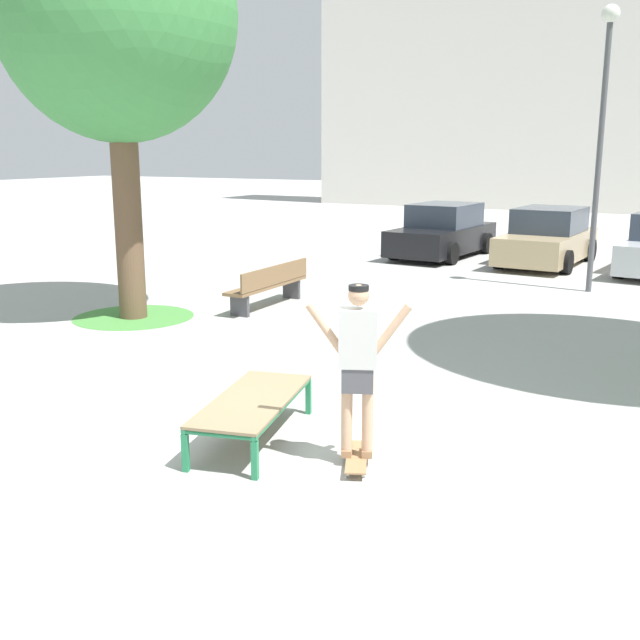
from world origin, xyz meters
The scene contains 11 objects.
ground_plane centered at (0.00, 0.00, 0.00)m, with size 120.00×120.00×0.00m, color #A8A8A3.
building_facade centered at (-0.48, 33.81, 7.32)m, with size 31.37×4.00×14.64m, color silver.
skate_box centered at (0.01, -0.10, 0.41)m, with size 1.18×2.02×0.46m.
skateboard centered at (1.26, -0.17, 0.08)m, with size 0.50×0.81×0.09m.
skater centered at (1.26, -0.16, 1.07)m, with size 0.95×0.47×1.69m.
tree_near_left centered at (-5.18, 3.86, 5.20)m, with size 4.08×4.08×7.38m.
grass_patch_near_left centered at (-5.18, 3.86, 0.00)m, with size 2.18×2.18×0.01m, color #47893D.
car_black centered at (-2.84, 14.16, 0.69)m, with size 2.16×4.32×1.50m.
car_tan centered at (0.14, 13.97, 0.69)m, with size 2.11×4.30×1.50m.
park_bench centered at (-3.45, 5.79, 0.45)m, with size 0.46×2.40×0.83m.
light_post centered at (1.77, 10.46, 3.83)m, with size 0.36×0.36×5.83m.
Camera 1 is at (4.15, -6.33, 3.01)m, focal length 42.01 mm.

